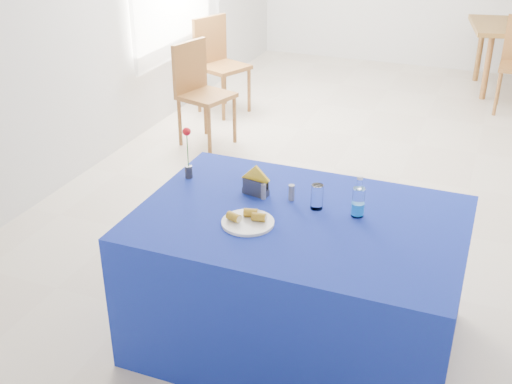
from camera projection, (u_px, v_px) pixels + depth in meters
floor at (400, 178)px, 5.30m from camera, size 7.00×7.00×0.00m
plate at (248, 222)px, 3.08m from camera, size 0.26×0.26×0.01m
drinking_glass at (317, 197)px, 3.20m from camera, size 0.06×0.06×0.13m
salt_shaker at (263, 192)px, 3.30m from camera, size 0.03×0.03×0.08m
pepper_shaker at (291, 193)px, 3.29m from camera, size 0.03×0.03×0.08m
blue_table at (298, 281)px, 3.32m from camera, size 1.60×1.10×0.76m
water_bottle at (358, 203)px, 3.13m from camera, size 0.06×0.06×0.21m
napkin_holder at (256, 186)px, 3.34m from camera, size 0.15×0.08×0.17m
rose_vase at (188, 154)px, 3.48m from camera, size 0.05×0.05×0.29m
chair_win_a at (199, 86)px, 5.77m from camera, size 0.51×0.51×0.93m
chair_win_b at (217, 58)px, 6.56m from camera, size 0.56×0.56×0.96m
banana_pieces at (248, 216)px, 3.08m from camera, size 0.19×0.13×0.04m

